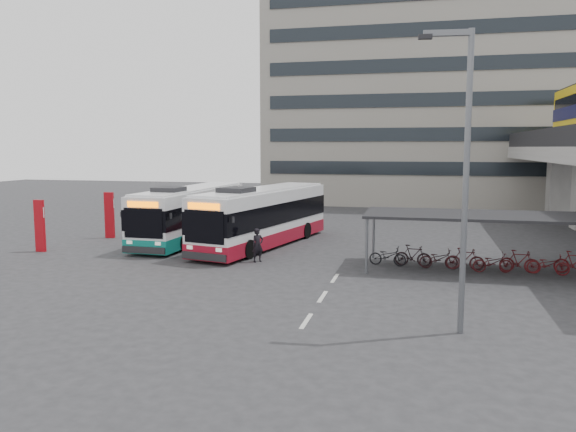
% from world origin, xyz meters
% --- Properties ---
extents(ground, '(120.00, 120.00, 0.00)m').
position_xyz_m(ground, '(0.00, 0.00, 0.00)').
color(ground, '#28282B').
rests_on(ground, ground).
extents(bike_shelter, '(10.00, 4.00, 2.54)m').
position_xyz_m(bike_shelter, '(8.47, 3.00, 1.30)').
color(bike_shelter, '#595B60').
rests_on(bike_shelter, ground).
extents(office_block, '(30.00, 15.00, 25.00)m').
position_xyz_m(office_block, '(6.00, 36.00, 12.50)').
color(office_block, gray).
rests_on(office_block, ground).
extents(road_markings, '(0.15, 7.60, 0.01)m').
position_xyz_m(road_markings, '(2.50, -3.00, 0.01)').
color(road_markings, beige).
rests_on(road_markings, ground).
extents(bus_main, '(4.97, 11.93, 3.45)m').
position_xyz_m(bus_main, '(-2.60, 6.97, 1.60)').
color(bus_main, white).
rests_on(bus_main, ground).
extents(bus_teal, '(2.77, 11.36, 3.34)m').
position_xyz_m(bus_teal, '(-7.26, 7.83, 1.55)').
color(bus_teal, white).
rests_on(bus_teal, ground).
extents(pedestrian, '(0.69, 0.69, 1.62)m').
position_xyz_m(pedestrian, '(-1.61, 2.53, 0.81)').
color(pedestrian, black).
rests_on(pedestrian, ground).
extents(lamp_post, '(1.54, 0.32, 8.75)m').
position_xyz_m(lamp_post, '(7.05, -6.08, 4.99)').
color(lamp_post, '#595B60').
rests_on(lamp_post, ground).
extents(sign_totem_mid, '(0.59, 0.20, 2.74)m').
position_xyz_m(sign_totem_mid, '(-13.52, 2.46, 1.41)').
color(sign_totem_mid, '#A80A13').
rests_on(sign_totem_mid, ground).
extents(sign_totem_north, '(0.60, 0.29, 2.78)m').
position_xyz_m(sign_totem_north, '(-12.38, 7.35, 1.43)').
color(sign_totem_north, '#A80A13').
rests_on(sign_totem_north, ground).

